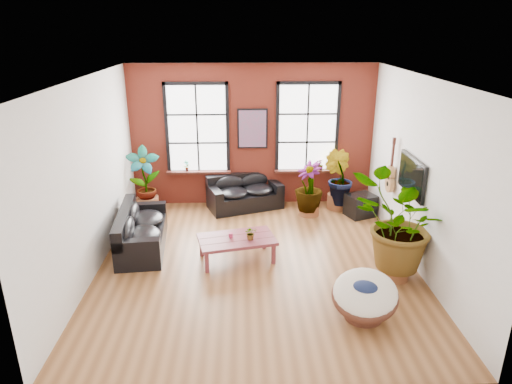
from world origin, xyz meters
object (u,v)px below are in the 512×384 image
at_px(sofa_left, 140,231).
at_px(sofa_back, 244,193).
at_px(coffee_table, 237,240).
at_px(papasan_chair, 365,296).

bearing_deg(sofa_left, sofa_back, -50.34).
relative_size(sofa_back, sofa_left, 0.92).
relative_size(coffee_table, papasan_chair, 1.21).
distance_m(sofa_back, sofa_left, 3.06).
relative_size(sofa_left, papasan_chair, 1.62).
xyz_separation_m(sofa_back, sofa_left, (-2.17, -2.16, 0.00)).
distance_m(coffee_table, papasan_chair, 2.79).
bearing_deg(coffee_table, sofa_back, 73.44).
xyz_separation_m(coffee_table, papasan_chair, (2.00, -1.95, -0.02)).
distance_m(sofa_left, coffee_table, 2.08).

